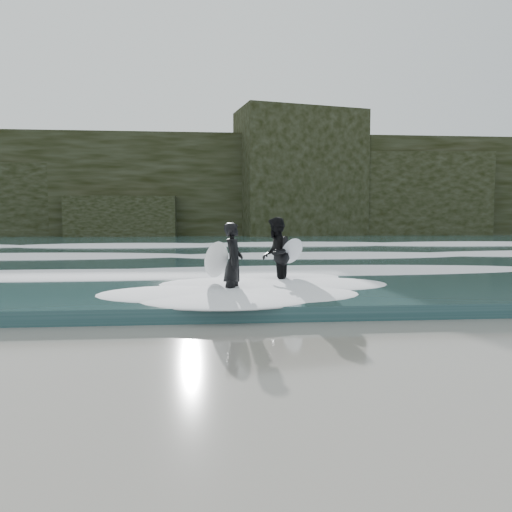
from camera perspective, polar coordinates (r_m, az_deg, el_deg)
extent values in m
plane|color=#875F5A|center=(6.25, -7.62, -13.58)|extent=(120.00, 120.00, 0.00)
cube|color=#224347|center=(34.99, -5.56, 1.36)|extent=(90.00, 52.00, 0.30)
cube|color=black|center=(52.04, -5.46, 7.65)|extent=(70.00, 9.00, 10.00)
ellipsoid|color=white|center=(15.02, -6.14, -1.53)|extent=(60.00, 3.20, 0.20)
ellipsoid|color=white|center=(22.00, -5.82, 0.35)|extent=(60.00, 4.00, 0.24)
ellipsoid|color=white|center=(30.98, -5.62, 1.54)|extent=(60.00, 4.80, 0.30)
imported|color=black|center=(11.47, -2.58, -0.74)|extent=(0.58, 0.75, 1.82)
ellipsoid|color=white|center=(11.50, -4.59, -0.55)|extent=(0.63, 1.82, 1.06)
imported|color=black|center=(13.08, 2.26, 0.17)|extent=(0.93, 1.09, 1.96)
ellipsoid|color=silver|center=(13.13, 4.08, 0.49)|extent=(0.64, 1.94, 0.87)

